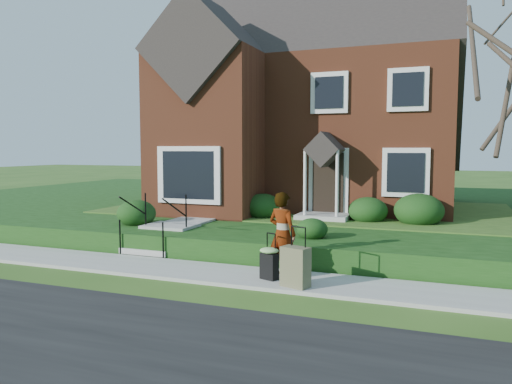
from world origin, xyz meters
The scene contains 11 objects.
ground centered at (0.00, 0.00, 0.00)m, with size 120.00×120.00×0.00m, color #2D5119.
street centered at (0.00, -5.00, 0.01)m, with size 60.00×6.00×0.01m, color black.
sidewalk centered at (0.00, 0.00, 0.04)m, with size 60.00×1.60×0.08m, color #9E9B93.
terrace centered at (4.00, 10.90, 0.30)m, with size 44.00×20.00×0.60m, color #16380F.
walkway centered at (-2.50, 5.00, 0.63)m, with size 1.20×6.00×0.06m, color #9E9B93.
main_house centered at (-0.21, 9.61, 5.26)m, with size 10.40×10.20×9.40m.
front_steps centered at (-2.50, 1.84, 0.47)m, with size 1.40×2.02×1.50m.
foundation_shrubs centered at (-0.53, 4.80, 1.08)m, with size 9.71×4.50×1.12m.
woman centered at (1.50, 0.25, 0.99)m, with size 0.67×0.44×1.83m, color #999999.
suitcase_black centered at (1.35, -0.16, 0.46)m, with size 0.50×0.46×0.98m.
suitcase_olive centered at (2.03, -0.51, 0.48)m, with size 0.63×0.47×1.21m.
Camera 1 is at (4.80, -9.88, 2.83)m, focal length 35.00 mm.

